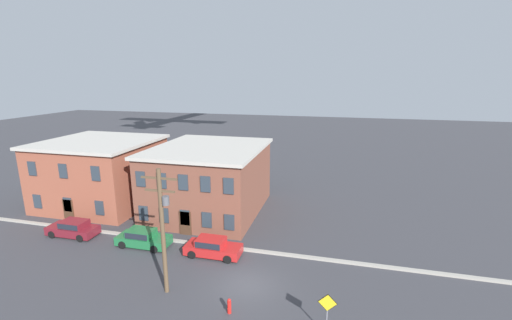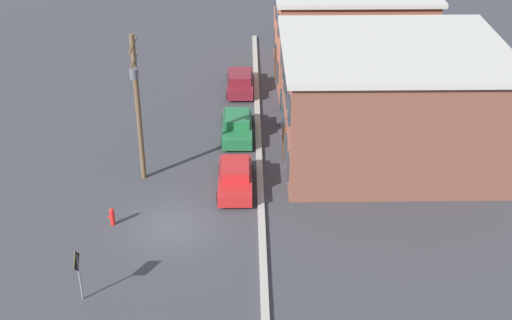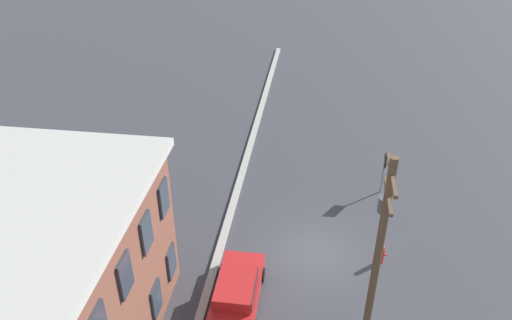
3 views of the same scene
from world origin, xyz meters
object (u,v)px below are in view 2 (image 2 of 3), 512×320
object	(u,v)px
caution_sign	(78,267)
fire_hydrant	(112,216)
car_maroon	(240,81)
utility_pole	(137,101)
car_green	(237,125)
car_red	(235,176)

from	to	relation	value
caution_sign	fire_hydrant	distance (m)	5.83
car_maroon	fire_hydrant	size ratio (longest dim) A/B	4.58
caution_sign	utility_pole	xyz separation A→B (m)	(-10.28, 1.41, 3.00)
car_maroon	car_green	world-z (taller)	same
fire_hydrant	car_maroon	bearing A→B (deg)	159.09
fire_hydrant	utility_pole	bearing A→B (deg)	167.78
caution_sign	utility_pole	size ratio (longest dim) A/B	0.31
car_red	car_green	bearing A→B (deg)	179.44
utility_pole	car_red	bearing A→B (deg)	76.92
fire_hydrant	car_red	bearing A→B (deg)	119.15
car_maroon	car_red	distance (m)	13.15
car_green	caution_sign	xyz separation A→B (m)	(15.27, -6.59, 0.96)
car_green	car_maroon	bearing A→B (deg)	178.77
utility_pole	car_maroon	bearing A→B (deg)	155.97
car_maroon	fire_hydrant	distance (m)	17.73
fire_hydrant	caution_sign	bearing A→B (deg)	-4.19
car_green	fire_hydrant	distance (m)	11.41
car_red	utility_pole	xyz separation A→B (m)	(-1.19, -5.12, 3.97)
car_green	utility_pole	world-z (taller)	utility_pole
car_maroon	car_red	size ratio (longest dim) A/B	1.00
car_green	car_red	distance (m)	6.18
car_maroon	car_red	bearing A→B (deg)	-0.91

